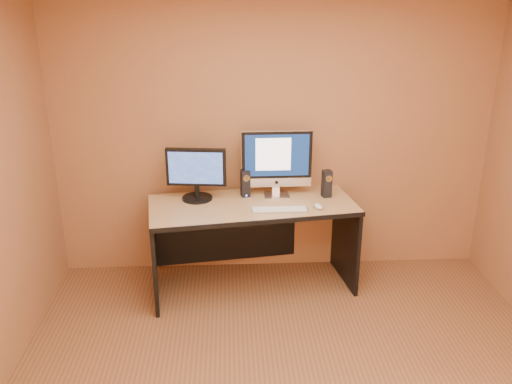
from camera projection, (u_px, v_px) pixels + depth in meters
walls at (303, 227)px, 3.06m from camera, size 4.00×4.00×2.60m
desk at (252, 246)px, 4.83m from camera, size 1.86×1.01×0.82m
imac at (277, 163)px, 4.75m from camera, size 0.63×0.24×0.61m
second_monitor at (196, 174)px, 4.70m from camera, size 0.56×0.32×0.46m
speaker_left at (245, 183)px, 4.81m from camera, size 0.09×0.09×0.24m
speaker_right at (327, 184)px, 4.80m from camera, size 0.09×0.09×0.24m
keyboard at (280, 210)px, 4.53m from camera, size 0.48×0.14×0.02m
mouse at (318, 206)px, 4.57m from camera, size 0.09×0.13×0.04m
cable_a at (281, 191)px, 4.95m from camera, size 0.09×0.23×0.01m
cable_b at (277, 191)px, 4.96m from camera, size 0.08×0.19×0.01m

